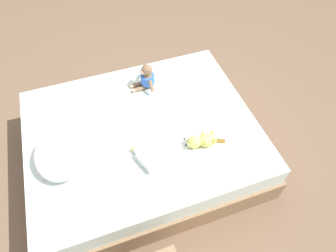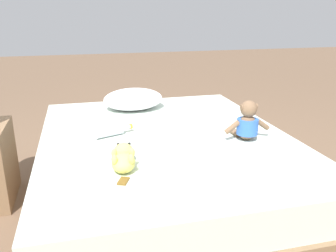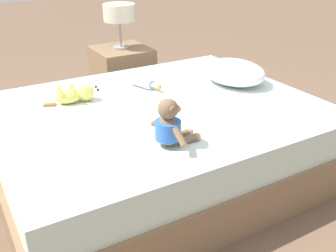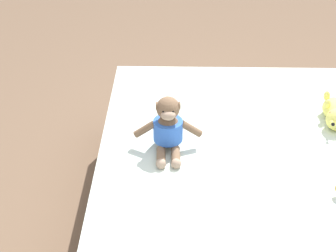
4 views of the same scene
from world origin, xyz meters
TOP-DOWN VIEW (x-y plane):
  - ground_plane at (0.00, 0.00)m, footprint 16.00×16.00m
  - bed at (0.00, 0.00)m, footprint 1.50×1.87m
  - pillow at (-0.09, 0.63)m, footprint 0.49×0.41m
  - plush_monkey at (0.44, -0.18)m, footprint 0.29×0.23m
  - plush_yellow_creature at (-0.30, -0.39)m, footprint 0.13×0.33m
  - glass_bottle at (-0.32, 0.07)m, footprint 0.24×0.13m

SIDE VIEW (x-z plane):
  - ground_plane at x=0.00m, z-range 0.00..0.00m
  - bed at x=0.00m, z-range 0.00..0.45m
  - glass_bottle at x=-0.32m, z-range 0.45..0.52m
  - plush_yellow_creature at x=-0.30m, z-range 0.45..0.55m
  - pillow at x=-0.09m, z-range 0.45..0.60m
  - plush_monkey at x=0.44m, z-range 0.43..0.66m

